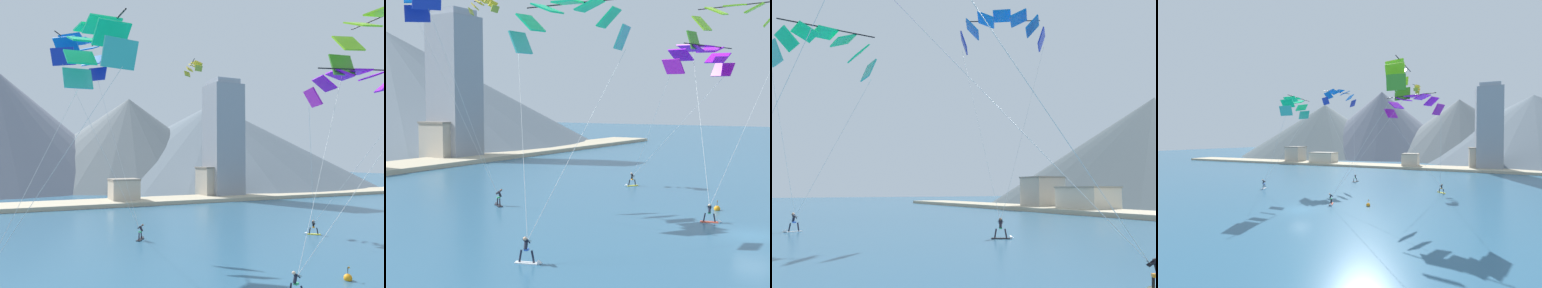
% 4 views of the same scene
% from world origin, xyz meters
% --- Properties ---
extents(ground_plane, '(400.00, 400.00, 0.00)m').
position_xyz_m(ground_plane, '(0.00, 0.00, 0.00)').
color(ground_plane, '#2D5B7A').
extents(kitesurfer_near_lead, '(0.89, 1.78, 1.64)m').
position_xyz_m(kitesurfer_near_lead, '(2.62, 3.84, 0.45)').
color(kitesurfer_near_lead, '#E54C33').
rests_on(kitesurfer_near_lead, ground).
extents(kitesurfer_near_trail, '(1.29, 1.67, 1.69)m').
position_xyz_m(kitesurfer_near_trail, '(-1.01, 23.42, 0.48)').
color(kitesurfer_near_trail, black).
rests_on(kitesurfer_near_trail, ground).
extents(kitesurfer_mid_center, '(1.65, 1.33, 1.65)m').
position_xyz_m(kitesurfer_mid_center, '(16.64, 18.30, 0.44)').
color(kitesurfer_mid_center, yellow).
rests_on(kitesurfer_mid_center, ground).
extents(kitesurfer_far_left, '(0.94, 1.78, 1.79)m').
position_xyz_m(kitesurfer_far_left, '(-14.31, 9.51, 0.56)').
color(kitesurfer_far_left, white).
rests_on(kitesurfer_far_left, ground).
extents(parafoil_kite_near_lead, '(10.93, 8.96, 17.91)m').
position_xyz_m(parafoil_kite_near_lead, '(11.89, 4.97, 17.51)').
color(parafoil_kite_near_lead, '#43982A').
extents(parafoil_kite_mid_center, '(8.76, 11.68, 14.37)m').
position_xyz_m(parafoil_kite_mid_center, '(13.29, 8.90, 14.44)').
color(parafoil_kite_mid_center, purple).
extents(parafoil_kite_far_left, '(7.98, 8.69, 15.42)m').
position_xyz_m(parafoil_kite_far_left, '(-8.06, 10.77, 15.43)').
color(parafoil_kite_far_left, '#36B5A9').
extents(parafoil_kite_distant_high_outer, '(1.52, 4.49, 1.83)m').
position_xyz_m(parafoil_kite_distant_high_outer, '(10.38, 35.23, 21.70)').
color(parafoil_kite_distant_high_outer, '#94A330').
extents(race_marker_buoy, '(0.56, 0.56, 1.02)m').
position_xyz_m(race_marker_buoy, '(7.80, 5.09, 0.16)').
color(race_marker_buoy, orange).
rests_on(race_marker_buoy, ground).
extents(shore_building_quay_west, '(7.93, 6.06, 6.71)m').
position_xyz_m(shore_building_quay_west, '(26.83, 58.93, 3.36)').
color(shore_building_quay_west, '#A89E8E').
rests_on(shore_building_quay_west, ground).
extents(highrise_tower, '(7.00, 7.00, 25.93)m').
position_xyz_m(highrise_tower, '(28.25, 58.36, 12.75)').
color(highrise_tower, gray).
rests_on(highrise_tower, ground).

